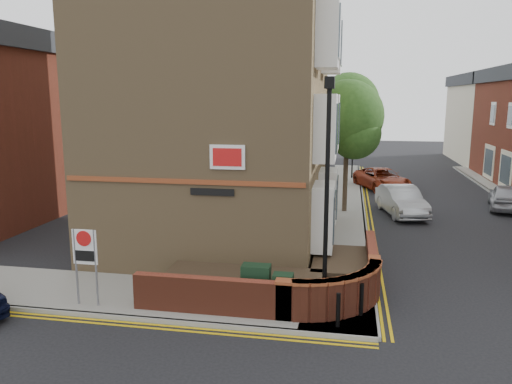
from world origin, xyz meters
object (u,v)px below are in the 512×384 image
(utility_cabinet_large, at_px, (256,285))
(silver_car_near, at_px, (401,201))
(lamppost, at_px, (327,197))
(zone_sign, at_px, (85,253))

(utility_cabinet_large, xyz_separation_m, silver_car_near, (5.15, 12.78, 0.01))
(utility_cabinet_large, relative_size, silver_car_near, 0.27)
(lamppost, distance_m, zone_sign, 6.85)
(zone_sign, relative_size, silver_car_near, 0.49)
(silver_car_near, bearing_deg, utility_cabinet_large, -124.44)
(silver_car_near, bearing_deg, lamppost, -116.66)
(lamppost, bearing_deg, silver_car_near, 75.82)
(zone_sign, xyz_separation_m, silver_car_near, (9.85, 13.58, -0.91))
(utility_cabinet_large, distance_m, silver_car_near, 13.78)
(utility_cabinet_large, distance_m, zone_sign, 4.86)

